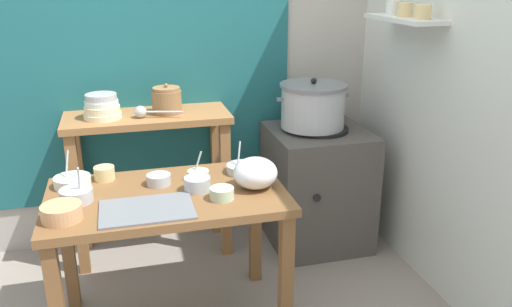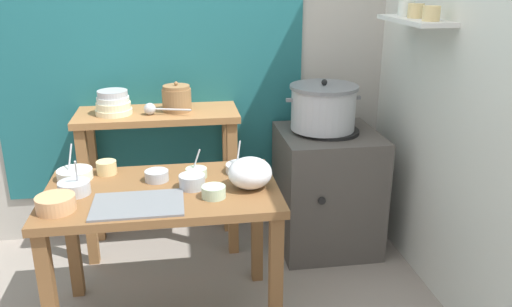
% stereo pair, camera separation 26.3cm
% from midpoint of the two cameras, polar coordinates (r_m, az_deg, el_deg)
% --- Properties ---
extents(wall_back, '(4.40, 0.12, 2.60)m').
position_cam_midpoint_polar(wall_back, '(3.33, -5.12, 12.60)').
color(wall_back, '#B2ADA3').
rests_on(wall_back, ground).
extents(wall_right, '(0.30, 3.20, 2.60)m').
position_cam_midpoint_polar(wall_right, '(2.88, 23.81, 9.92)').
color(wall_right, silver).
rests_on(wall_right, ground).
extents(prep_table, '(1.10, 0.66, 0.72)m').
position_cam_midpoint_polar(prep_table, '(2.53, -7.10, -6.24)').
color(prep_table, brown).
rests_on(prep_table, ground).
extents(back_shelf_table, '(0.96, 0.40, 0.90)m').
position_cam_midpoint_polar(back_shelf_table, '(3.20, -8.18, 0.72)').
color(back_shelf_table, '#9E6B3D').
rests_on(back_shelf_table, ground).
extents(stove_block, '(0.60, 0.61, 0.78)m').
position_cam_midpoint_polar(stove_block, '(3.36, 10.06, -3.90)').
color(stove_block, '#4C4742').
rests_on(stove_block, ground).
extents(steamer_pot, '(0.46, 0.41, 0.31)m').
position_cam_midpoint_polar(steamer_pot, '(3.19, 9.82, 5.01)').
color(steamer_pot, '#B7BABF').
rests_on(steamer_pot, stove_block).
extents(clay_pot, '(0.17, 0.17, 0.18)m').
position_cam_midpoint_polar(clay_pot, '(3.13, -6.24, 6.00)').
color(clay_pot, olive).
rests_on(clay_pot, back_shelf_table).
extents(bowl_stack_enamel, '(0.21, 0.21, 0.14)m').
position_cam_midpoint_polar(bowl_stack_enamel, '(3.12, -13.00, 5.36)').
color(bowl_stack_enamel, beige).
rests_on(bowl_stack_enamel, back_shelf_table).
extents(ladle, '(0.27, 0.11, 0.07)m').
position_cam_midpoint_polar(ladle, '(3.07, -8.90, 4.83)').
color(ladle, '#B7BABF').
rests_on(ladle, back_shelf_table).
extents(serving_tray, '(0.40, 0.28, 0.01)m').
position_cam_midpoint_polar(serving_tray, '(2.32, -9.58, -5.60)').
color(serving_tray, slate).
rests_on(serving_tray, prep_table).
extents(plastic_bag, '(0.21, 0.20, 0.15)m').
position_cam_midpoint_polar(plastic_bag, '(2.45, 2.50, -2.20)').
color(plastic_bag, white).
rests_on(plastic_bag, prep_table).
extents(prep_bowl_0, '(0.17, 0.17, 0.17)m').
position_cam_midpoint_polar(prep_bowl_0, '(2.68, -16.57, -2.18)').
color(prep_bowl_0, silver).
rests_on(prep_bowl_0, prep_table).
extents(prep_bowl_1, '(0.11, 0.11, 0.05)m').
position_cam_midpoint_polar(prep_bowl_1, '(2.36, -1.40, -4.23)').
color(prep_bowl_1, '#B7D1AD').
rests_on(prep_bowl_1, prep_table).
extents(prep_bowl_2, '(0.12, 0.12, 0.05)m').
position_cam_midpoint_polar(prep_bowl_2, '(2.57, -7.90, -2.42)').
color(prep_bowl_2, '#B7BABF').
rests_on(prep_bowl_2, prep_table).
extents(prep_bowl_3, '(0.11, 0.11, 0.14)m').
position_cam_midpoint_polar(prep_bowl_3, '(2.60, -3.61, -2.10)').
color(prep_bowl_3, '#B7D1AD').
rests_on(prep_bowl_3, prep_table).
extents(prep_bowl_4, '(0.17, 0.17, 0.16)m').
position_cam_midpoint_polar(prep_bowl_4, '(2.66, 1.34, -1.59)').
color(prep_bowl_4, '#B7BABF').
rests_on(prep_bowl_4, prep_table).
extents(prep_bowl_5, '(0.17, 0.17, 0.07)m').
position_cam_midpoint_polar(prep_bowl_5, '(2.35, -18.08, -5.24)').
color(prep_bowl_5, tan).
rests_on(prep_bowl_5, prep_table).
extents(prep_bowl_6, '(0.15, 0.15, 0.17)m').
position_cam_midpoint_polar(prep_bowl_6, '(2.50, -16.42, -3.63)').
color(prep_bowl_6, '#B7BABF').
rests_on(prep_bowl_6, prep_table).
extents(prep_bowl_7, '(0.12, 0.12, 0.07)m').
position_cam_midpoint_polar(prep_bowl_7, '(2.46, -3.91, -3.09)').
color(prep_bowl_7, '#B7BABF').
rests_on(prep_bowl_7, prep_table).
extents(prep_bowl_8, '(0.10, 0.10, 0.07)m').
position_cam_midpoint_polar(prep_bowl_8, '(2.70, -13.35, -1.50)').
color(prep_bowl_8, '#E5C684').
rests_on(prep_bowl_8, prep_table).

